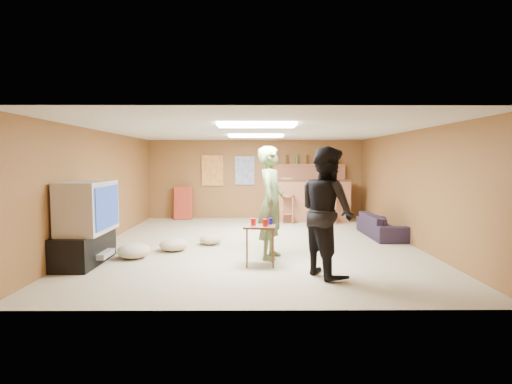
{
  "coord_description": "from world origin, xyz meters",
  "views": [
    {
      "loc": [
        -0.05,
        -7.72,
        1.62
      ],
      "look_at": [
        0.0,
        0.2,
        1.0
      ],
      "focal_mm": 28.0,
      "sensor_mm": 36.0,
      "label": 1
    }
  ],
  "objects_px": {
    "person_black": "(327,211)",
    "sofa": "(382,225)",
    "tv_body": "(88,207)",
    "bar_counter": "(311,201)",
    "tray_table": "(260,246)",
    "person_olive": "(271,203)"
  },
  "relations": [
    {
      "from": "person_olive",
      "to": "tray_table",
      "type": "distance_m",
      "value": 0.81
    },
    {
      "from": "tv_body",
      "to": "sofa",
      "type": "xyz_separation_m",
      "value": [
        5.35,
        2.23,
        -0.66
      ]
    },
    {
      "from": "person_olive",
      "to": "person_black",
      "type": "distance_m",
      "value": 1.24
    },
    {
      "from": "tv_body",
      "to": "tray_table",
      "type": "relative_size",
      "value": 1.77
    },
    {
      "from": "tv_body",
      "to": "person_black",
      "type": "height_order",
      "value": "person_black"
    },
    {
      "from": "bar_counter",
      "to": "tv_body",
      "type": "bearing_deg",
      "value": -133.0
    },
    {
      "from": "tv_body",
      "to": "person_black",
      "type": "bearing_deg",
      "value": -10.23
    },
    {
      "from": "bar_counter",
      "to": "person_black",
      "type": "height_order",
      "value": "person_black"
    },
    {
      "from": "bar_counter",
      "to": "sofa",
      "type": "height_order",
      "value": "bar_counter"
    },
    {
      "from": "person_olive",
      "to": "person_black",
      "type": "bearing_deg",
      "value": -128.55
    },
    {
      "from": "tv_body",
      "to": "bar_counter",
      "type": "distance_m",
      "value": 6.09
    },
    {
      "from": "tv_body",
      "to": "person_black",
      "type": "relative_size",
      "value": 0.6
    },
    {
      "from": "bar_counter",
      "to": "person_olive",
      "type": "height_order",
      "value": "person_olive"
    },
    {
      "from": "tv_body",
      "to": "tray_table",
      "type": "distance_m",
      "value": 2.77
    },
    {
      "from": "tv_body",
      "to": "bar_counter",
      "type": "xyz_separation_m",
      "value": [
        4.15,
        4.45,
        -0.35
      ]
    },
    {
      "from": "tray_table",
      "to": "tv_body",
      "type": "bearing_deg",
      "value": 177.25
    },
    {
      "from": "sofa",
      "to": "tray_table",
      "type": "distance_m",
      "value": 3.55
    },
    {
      "from": "tv_body",
      "to": "bar_counter",
      "type": "relative_size",
      "value": 0.55
    },
    {
      "from": "tray_table",
      "to": "bar_counter",
      "type": "bearing_deg",
      "value": 72.42
    },
    {
      "from": "person_black",
      "to": "sofa",
      "type": "xyz_separation_m",
      "value": [
        1.72,
        2.88,
        -0.67
      ]
    },
    {
      "from": "tray_table",
      "to": "sofa",
      "type": "bearing_deg",
      "value": 41.63
    },
    {
      "from": "bar_counter",
      "to": "person_black",
      "type": "distance_m",
      "value": 5.14
    }
  ]
}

